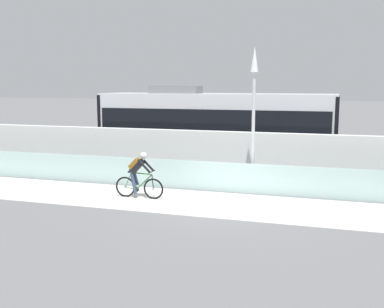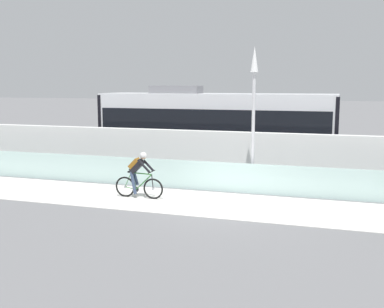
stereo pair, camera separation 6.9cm
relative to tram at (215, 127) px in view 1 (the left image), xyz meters
The scene contains 9 objects.
ground_plane 7.36m from the tram, 74.50° to the right, with size 200.00×200.00×0.00m, color slate.
bike_path_deck 7.35m from the tram, 74.50° to the right, with size 32.00×3.20×0.01m, color silver.
glass_parapet 5.52m from the tram, 69.19° to the right, with size 32.00×0.05×1.08m, color silver.
concrete_barrier_wall 3.82m from the tram, 59.30° to the right, with size 32.00×0.36×2.02m, color silver.
tram_rail_near 2.77m from the tram, 20.69° to the right, with size 32.00×0.08×0.01m, color #595654.
tram_rail_far 2.77m from the tram, 20.69° to the left, with size 32.00×0.08×0.01m, color #595654.
tram is the anchor object (origin of this frame).
cyclist_on_bike 7.00m from the tram, 97.63° to the right, with size 1.77×0.58×1.61m.
lamp_post_antenna 5.56m from the tram, 60.86° to the right, with size 0.28×0.28×5.20m.
Camera 1 is at (3.57, -14.31, 3.88)m, focal length 43.42 mm.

